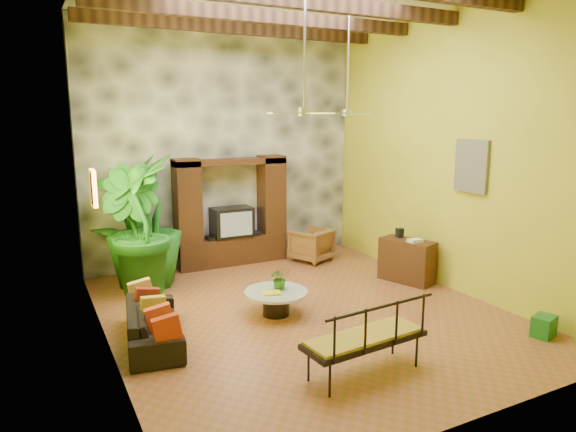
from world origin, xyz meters
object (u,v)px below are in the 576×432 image
ceiling_fan_back (347,102)px  iron_bench (368,336)px  sofa (154,324)px  green_bin (544,326)px  entertainment_center (232,220)px  wicker_armchair (312,245)px  ceiling_fan_front (304,97)px  side_console (407,261)px  coffee_table (276,299)px  tall_plant_a (127,222)px  tall_plant_c (144,221)px  tall_plant_b (135,230)px

ceiling_fan_back → iron_bench: (-1.91, -3.43, -2.87)m
sofa → green_bin: sofa is taller
entertainment_center → wicker_armchair: 1.85m
ceiling_fan_back → green_bin: bearing=-73.9°
ceiling_fan_front → side_console: bearing=17.1°
ceiling_fan_back → coffee_table: ceiling_fan_back is taller
ceiling_fan_front → tall_plant_a: (-1.97, 3.55, -2.28)m
wicker_armchair → green_bin: wicker_armchair is taller
ceiling_fan_back → coffee_table: size_ratio=1.83×
tall_plant_a → side_console: 5.48m
iron_bench → green_bin: size_ratio=4.71×
entertainment_center → green_bin: bearing=-64.6°
ceiling_fan_back → coffee_table: 3.92m
ceiling_fan_front → green_bin: bearing=-35.7°
wicker_armchair → entertainment_center: bearing=-43.2°
entertainment_center → side_console: (2.54, -2.69, -0.56)m
entertainment_center → ceiling_fan_front: 4.30m
iron_bench → tall_plant_a: bearing=104.4°
entertainment_center → sofa: (-2.41, -3.18, -0.70)m
ceiling_fan_front → iron_bench: ceiling_fan_front is taller
entertainment_center → coffee_table: entertainment_center is taller
green_bin → ceiling_fan_front: bearing=144.3°
entertainment_center → sofa: bearing=-127.2°
tall_plant_c → iron_bench: size_ratio=1.49×
ceiling_fan_back → sofa: bearing=-162.8°
entertainment_center → iron_bench: (-0.31, -5.37, -0.43)m
tall_plant_b → side_console: (4.73, -1.72, -0.75)m
iron_bench → side_console: 3.91m
wicker_armchair → tall_plant_c: (-3.59, -0.03, 0.87)m
tall_plant_c → green_bin: (4.60, -4.95, -1.07)m
ceiling_fan_front → green_bin: ceiling_fan_front is taller
ceiling_fan_back → tall_plant_c: bearing=159.9°
sofa → tall_plant_c: tall_plant_c is taller
sofa → tall_plant_a: size_ratio=0.81×
wicker_armchair → coffee_table: wicker_armchair is taller
sofa → ceiling_fan_front: bearing=-89.7°
ceiling_fan_front → tall_plant_b: size_ratio=0.80×
tall_plant_b → side_console: tall_plant_b is taller
entertainment_center → tall_plant_c: 2.07m
wicker_armchair → green_bin: bearing=78.5°
ceiling_fan_back → sofa: ceiling_fan_back is taller
wicker_armchair → side_console: (0.91, -2.09, 0.05)m
tall_plant_c → ceiling_fan_back: bearing=-20.1°
coffee_table → green_bin: (3.09, -2.51, -0.10)m
wicker_armchair → iron_bench: 5.15m
ceiling_fan_back → tall_plant_b: (-3.79, 0.97, -2.24)m
tall_plant_a → tall_plant_b: size_ratio=0.96×
tall_plant_c → side_console: bearing=-24.6°
tall_plant_c → coffee_table: bearing=-58.1°
entertainment_center → ceiling_fan_back: 3.50m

